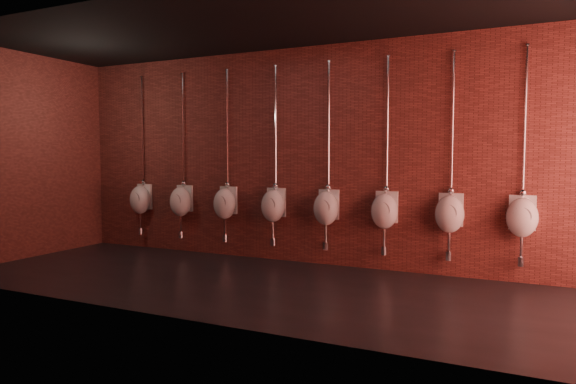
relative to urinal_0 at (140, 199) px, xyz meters
name	(u,v)px	position (x,y,z in m)	size (l,w,h in m)	color
ground	(269,286)	(3.21, -1.37, -0.86)	(8.50, 8.50, 0.00)	black
room_shell	(269,122)	(3.21, -1.37, 1.15)	(8.54, 3.04, 3.22)	black
urinal_0	(140,199)	(0.00, 0.00, 0.00)	(0.39, 0.34, 2.72)	white
urinal_1	(181,200)	(0.86, 0.00, 0.00)	(0.39, 0.34, 2.72)	white
urinal_2	(225,202)	(1.72, 0.00, 0.00)	(0.39, 0.34, 2.72)	white
urinal_3	(273,205)	(2.57, 0.00, 0.00)	(0.39, 0.34, 2.72)	white
urinal_4	(326,207)	(3.43, 0.00, 0.00)	(0.39, 0.34, 2.72)	white
urinal_5	(385,210)	(4.29, 0.00, 0.00)	(0.39, 0.34, 2.72)	white
urinal_6	(450,213)	(5.15, 0.00, 0.00)	(0.39, 0.34, 2.72)	white
urinal_7	(522,216)	(6.00, 0.00, 0.00)	(0.39, 0.34, 2.72)	white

